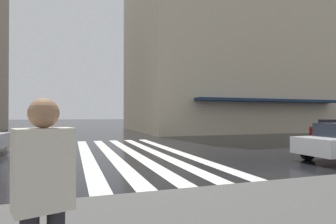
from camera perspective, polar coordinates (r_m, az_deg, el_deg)
name	(u,v)px	position (r m, az deg, el deg)	size (l,w,h in m)	color
ground_plane	(158,169)	(9.12, -1.95, -11.41)	(220.00, 220.00, 0.00)	black
zebra_crossing	(132,153)	(12.95, -7.23, -8.18)	(13.00, 4.50, 0.01)	silver
haussmann_block_corner	(224,33)	(34.56, 11.23, 15.48)	(16.48, 20.66, 23.07)	beige
pedestrian_approaching_kerb	(43,193)	(2.32, -23.96, -14.77)	(0.35, 0.45, 1.68)	beige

